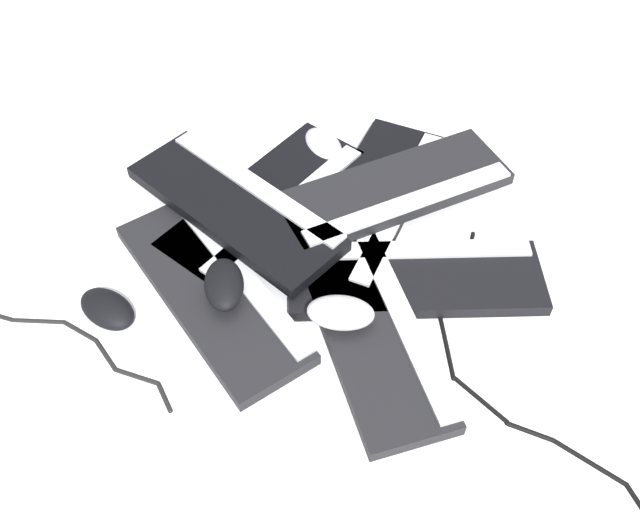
{
  "coord_description": "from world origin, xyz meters",
  "views": [
    {
      "loc": [
        0.51,
        0.66,
        0.98
      ],
      "look_at": [
        0.05,
        -0.0,
        0.03
      ],
      "focal_mm": 40.0,
      "sensor_mm": 36.0,
      "label": 1
    }
  ],
  "objects_px": {
    "keyboard_1": "(370,325)",
    "mouse_3": "(323,145)",
    "keyboard_2": "(415,278)",
    "mouse_2": "(224,284)",
    "mouse_0": "(341,313)",
    "keyboard_3": "(373,200)",
    "keyboard_6": "(236,206)",
    "keyboard_0": "(213,290)",
    "keyboard_5": "(395,190)",
    "mouse_1": "(107,309)",
    "keyboard_4": "(265,200)"
  },
  "relations": [
    {
      "from": "keyboard_2",
      "to": "keyboard_6",
      "type": "xyz_separation_m",
      "value": [
        0.18,
        -0.3,
        0.03
      ]
    },
    {
      "from": "keyboard_2",
      "to": "mouse_1",
      "type": "distance_m",
      "value": 0.53
    },
    {
      "from": "mouse_1",
      "to": "mouse_2",
      "type": "bearing_deg",
      "value": 45.67
    },
    {
      "from": "keyboard_3",
      "to": "mouse_0",
      "type": "relative_size",
      "value": 4.12
    },
    {
      "from": "mouse_3",
      "to": "keyboard_6",
      "type": "bearing_deg",
      "value": 113.71
    },
    {
      "from": "keyboard_1",
      "to": "keyboard_6",
      "type": "relative_size",
      "value": 1.01
    },
    {
      "from": "keyboard_1",
      "to": "keyboard_4",
      "type": "height_order",
      "value": "same"
    },
    {
      "from": "keyboard_0",
      "to": "keyboard_6",
      "type": "relative_size",
      "value": 0.95
    },
    {
      "from": "keyboard_0",
      "to": "keyboard_1",
      "type": "height_order",
      "value": "same"
    },
    {
      "from": "keyboard_1",
      "to": "keyboard_6",
      "type": "xyz_separation_m",
      "value": [
        0.06,
        -0.34,
        0.03
      ]
    },
    {
      "from": "mouse_1",
      "to": "mouse_3",
      "type": "distance_m",
      "value": 0.55
    },
    {
      "from": "keyboard_1",
      "to": "keyboard_2",
      "type": "bearing_deg",
      "value": -164.87
    },
    {
      "from": "keyboard_4",
      "to": "mouse_2",
      "type": "xyz_separation_m",
      "value": [
        0.18,
        0.16,
        0.04
      ]
    },
    {
      "from": "keyboard_5",
      "to": "mouse_1",
      "type": "relative_size",
      "value": 4.17
    },
    {
      "from": "keyboard_5",
      "to": "mouse_3",
      "type": "xyz_separation_m",
      "value": [
        0.02,
        -0.2,
        -0.02
      ]
    },
    {
      "from": "mouse_0",
      "to": "mouse_2",
      "type": "relative_size",
      "value": 1.0
    },
    {
      "from": "keyboard_0",
      "to": "mouse_0",
      "type": "relative_size",
      "value": 4.01
    },
    {
      "from": "keyboard_4",
      "to": "mouse_0",
      "type": "relative_size",
      "value": 4.22
    },
    {
      "from": "keyboard_2",
      "to": "mouse_2",
      "type": "relative_size",
      "value": 4.09
    },
    {
      "from": "keyboard_3",
      "to": "mouse_2",
      "type": "relative_size",
      "value": 4.12
    },
    {
      "from": "keyboard_3",
      "to": "keyboard_6",
      "type": "distance_m",
      "value": 0.26
    },
    {
      "from": "keyboard_3",
      "to": "keyboard_0",
      "type": "bearing_deg",
      "value": 2.62
    },
    {
      "from": "keyboard_4",
      "to": "mouse_1",
      "type": "distance_m",
      "value": 0.36
    },
    {
      "from": "mouse_0",
      "to": "keyboard_6",
      "type": "bearing_deg",
      "value": 133.87
    },
    {
      "from": "keyboard_1",
      "to": "mouse_3",
      "type": "distance_m",
      "value": 0.45
    },
    {
      "from": "mouse_2",
      "to": "mouse_3",
      "type": "xyz_separation_m",
      "value": [
        -0.36,
        -0.22,
        -0.03
      ]
    },
    {
      "from": "keyboard_6",
      "to": "keyboard_4",
      "type": "bearing_deg",
      "value": -173.11
    },
    {
      "from": "keyboard_0",
      "to": "keyboard_6",
      "type": "bearing_deg",
      "value": -134.05
    },
    {
      "from": "keyboard_5",
      "to": "mouse_2",
      "type": "height_order",
      "value": "mouse_2"
    },
    {
      "from": "mouse_0",
      "to": "keyboard_3",
      "type": "bearing_deg",
      "value": 83.24
    },
    {
      "from": "keyboard_0",
      "to": "keyboard_5",
      "type": "xyz_separation_m",
      "value": [
        -0.39,
        0.01,
        0.03
      ]
    },
    {
      "from": "mouse_2",
      "to": "mouse_3",
      "type": "bearing_deg",
      "value": -31.23
    },
    {
      "from": "keyboard_3",
      "to": "keyboard_4",
      "type": "bearing_deg",
      "value": -34.75
    },
    {
      "from": "keyboard_2",
      "to": "keyboard_4",
      "type": "relative_size",
      "value": 0.97
    },
    {
      "from": "keyboard_6",
      "to": "mouse_2",
      "type": "distance_m",
      "value": 0.19
    },
    {
      "from": "keyboard_0",
      "to": "keyboard_5",
      "type": "relative_size",
      "value": 0.96
    },
    {
      "from": "keyboard_0",
      "to": "keyboard_4",
      "type": "bearing_deg",
      "value": -144.69
    },
    {
      "from": "keyboard_6",
      "to": "mouse_0",
      "type": "relative_size",
      "value": 4.2
    },
    {
      "from": "mouse_0",
      "to": "mouse_3",
      "type": "bearing_deg",
      "value": 99.75
    },
    {
      "from": "keyboard_3",
      "to": "mouse_3",
      "type": "bearing_deg",
      "value": -93.1
    },
    {
      "from": "keyboard_3",
      "to": "keyboard_5",
      "type": "xyz_separation_m",
      "value": [
        -0.03,
        0.02,
        0.03
      ]
    },
    {
      "from": "keyboard_4",
      "to": "keyboard_6",
      "type": "height_order",
      "value": "keyboard_6"
    },
    {
      "from": "keyboard_1",
      "to": "keyboard_5",
      "type": "relative_size",
      "value": 1.01
    },
    {
      "from": "keyboard_0",
      "to": "mouse_0",
      "type": "height_order",
      "value": "mouse_0"
    },
    {
      "from": "keyboard_2",
      "to": "mouse_2",
      "type": "xyz_separation_m",
      "value": [
        0.29,
        -0.15,
        0.04
      ]
    },
    {
      "from": "keyboard_6",
      "to": "mouse_3",
      "type": "height_order",
      "value": "keyboard_6"
    },
    {
      "from": "keyboard_0",
      "to": "keyboard_4",
      "type": "relative_size",
      "value": 0.95
    },
    {
      "from": "keyboard_0",
      "to": "keyboard_5",
      "type": "distance_m",
      "value": 0.39
    },
    {
      "from": "keyboard_0",
      "to": "mouse_3",
      "type": "bearing_deg",
      "value": -152.02
    },
    {
      "from": "keyboard_1",
      "to": "keyboard_4",
      "type": "relative_size",
      "value": 1.0
    }
  ]
}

